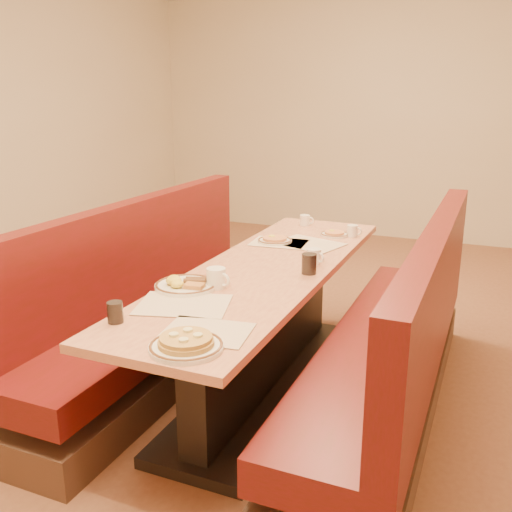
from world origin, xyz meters
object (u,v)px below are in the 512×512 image
at_px(diner_table, 266,329).
at_px(booth_right, 395,354).
at_px(pancake_plate, 186,344).
at_px(eggs_plate, 185,284).
at_px(coffee_mug_c, 353,231).
at_px(soda_tumbler_mid, 309,264).
at_px(coffee_mug_a, 314,256).
at_px(coffee_mug_d, 305,220).
at_px(booth_left, 157,313).
at_px(soda_tumbler_near, 115,312).
at_px(coffee_mug_b, 217,278).

xyz_separation_m(diner_table, booth_right, (0.73, 0.00, -0.01)).
bearing_deg(pancake_plate, eggs_plate, 120.38).
bearing_deg(diner_table, coffee_mug_c, 72.64).
xyz_separation_m(booth_right, soda_tumbler_mid, (-0.48, -0.03, 0.44)).
bearing_deg(coffee_mug_a, coffee_mug_d, 133.79).
height_order(booth_left, eggs_plate, booth_left).
height_order(diner_table, eggs_plate, eggs_plate).
bearing_deg(soda_tumbler_near, soda_tumbler_mid, 60.87).
bearing_deg(coffee_mug_a, coffee_mug_c, 108.78).
bearing_deg(booth_left, pancake_plate, -52.14).
relative_size(diner_table, eggs_plate, 8.15).
bearing_deg(booth_right, diner_table, 180.00).
height_order(booth_right, pancake_plate, booth_right).
distance_m(eggs_plate, coffee_mug_d, 1.55).
distance_m(soda_tumbler_near, soda_tumbler_mid, 1.10).
relative_size(coffee_mug_b, soda_tumbler_near, 1.46).
relative_size(booth_left, pancake_plate, 8.84).
xyz_separation_m(coffee_mug_c, soda_tumbler_mid, (-0.02, -0.89, 0.01)).
height_order(booth_right, coffee_mug_d, booth_right).
distance_m(coffee_mug_a, soda_tumbler_near, 1.25).
bearing_deg(eggs_plate, coffee_mug_d, 86.01).
height_order(coffee_mug_a, coffee_mug_d, coffee_mug_a).
bearing_deg(coffee_mug_d, soda_tumbler_near, -103.19).
height_order(eggs_plate, coffee_mug_c, coffee_mug_c).
xyz_separation_m(booth_left, coffee_mug_d, (0.61, 1.05, 0.43)).
relative_size(coffee_mug_c, soda_tumbler_mid, 0.93).
height_order(pancake_plate, coffee_mug_c, coffee_mug_c).
bearing_deg(eggs_plate, booth_right, 27.04).
bearing_deg(booth_left, coffee_mug_d, 59.98).
bearing_deg(diner_table, booth_left, 180.00).
xyz_separation_m(eggs_plate, coffee_mug_d, (0.11, 1.54, 0.02)).
bearing_deg(pancake_plate, coffee_mug_c, 85.71).
height_order(booth_left, soda_tumbler_mid, booth_left).
xyz_separation_m(pancake_plate, coffee_mug_b, (-0.21, 0.67, 0.03)).
height_order(coffee_mug_b, soda_tumbler_near, coffee_mug_b).
xyz_separation_m(diner_table, eggs_plate, (-0.23, -0.49, 0.39)).
distance_m(coffee_mug_d, soda_tumbler_mid, 1.14).
relative_size(diner_table, coffee_mug_c, 24.50).
xyz_separation_m(booth_left, coffee_mug_c, (1.00, 0.86, 0.43)).
bearing_deg(booth_left, coffee_mug_c, 40.77).
bearing_deg(coffee_mug_a, diner_table, -123.12).
bearing_deg(coffee_mug_a, eggs_plate, -102.96).
height_order(pancake_plate, eggs_plate, pancake_plate).
height_order(eggs_plate, soda_tumbler_near, soda_tumbler_near).
distance_m(diner_table, soda_tumbler_mid, 0.50).
distance_m(booth_right, eggs_plate, 1.16).
bearing_deg(booth_right, eggs_plate, -152.96).
bearing_deg(eggs_plate, soda_tumbler_mid, 43.56).
distance_m(eggs_plate, coffee_mug_a, 0.79).
relative_size(eggs_plate, soda_tumbler_near, 3.36).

